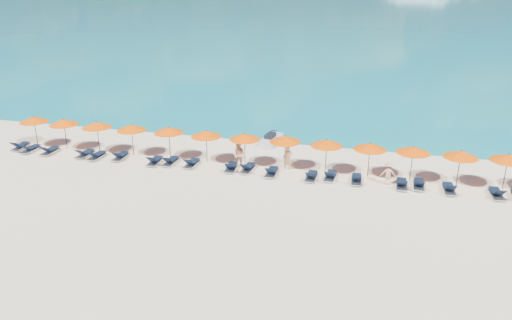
# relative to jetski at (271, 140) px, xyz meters

# --- Properties ---
(ground) EXTENTS (1400.00, 1400.00, 0.00)m
(ground) POSITION_rel_jetski_xyz_m (0.49, -9.51, -0.37)
(ground) COLOR beige
(headland_main) EXTENTS (374.00, 242.00, 126.50)m
(headland_main) POSITION_rel_jetski_xyz_m (-299.51, 530.49, -38.37)
(headland_main) COLOR black
(headland_main) RESTS_ON ground
(headland_small) EXTENTS (162.00, 126.00, 85.50)m
(headland_small) POSITION_rel_jetski_xyz_m (-149.51, 550.49, -35.37)
(headland_small) COLOR black
(headland_small) RESTS_ON ground
(jetski) EXTENTS (1.43, 2.66, 0.90)m
(jetski) POSITION_rel_jetski_xyz_m (0.00, 0.00, 0.00)
(jetski) COLOR silver
(jetski) RESTS_ON ground
(beachgoer_a) EXTENTS (0.63, 0.43, 1.67)m
(beachgoer_a) POSITION_rel_jetski_xyz_m (2.14, -4.67, 0.46)
(beachgoer_a) COLOR tan
(beachgoer_a) RESTS_ON ground
(beachgoer_b) EXTENTS (0.89, 0.53, 1.79)m
(beachgoer_b) POSITION_rel_jetski_xyz_m (-1.00, -5.14, 0.53)
(beachgoer_b) COLOR tan
(beachgoer_b) RESTS_ON ground
(beachgoer_c) EXTENTS (0.98, 0.50, 1.48)m
(beachgoer_c) POSITION_rel_jetski_xyz_m (8.52, -5.53, 0.37)
(beachgoer_c) COLOR tan
(beachgoer_c) RESTS_ON ground
(umbrella_0) EXTENTS (2.10, 2.10, 2.28)m
(umbrella_0) POSITION_rel_jetski_xyz_m (-16.88, -4.49, 1.65)
(umbrella_0) COLOR black
(umbrella_0) RESTS_ON ground
(umbrella_1) EXTENTS (2.10, 2.10, 2.28)m
(umbrella_1) POSITION_rel_jetski_xyz_m (-14.33, -4.57, 1.65)
(umbrella_1) COLOR black
(umbrella_1) RESTS_ON ground
(umbrella_2) EXTENTS (2.10, 2.10, 2.28)m
(umbrella_2) POSITION_rel_jetski_xyz_m (-11.66, -4.57, 1.65)
(umbrella_2) COLOR black
(umbrella_2) RESTS_ON ground
(umbrella_3) EXTENTS (2.10, 2.10, 2.28)m
(umbrella_3) POSITION_rel_jetski_xyz_m (-8.96, -4.58, 1.65)
(umbrella_3) COLOR black
(umbrella_3) RESTS_ON ground
(umbrella_4) EXTENTS (2.10, 2.10, 2.28)m
(umbrella_4) POSITION_rel_jetski_xyz_m (-6.20, -4.48, 1.65)
(umbrella_4) COLOR black
(umbrella_4) RESTS_ON ground
(umbrella_5) EXTENTS (2.10, 2.10, 2.28)m
(umbrella_5) POSITION_rel_jetski_xyz_m (-3.45, -4.59, 1.65)
(umbrella_5) COLOR black
(umbrella_5) RESTS_ON ground
(umbrella_6) EXTENTS (2.10, 2.10, 2.28)m
(umbrella_6) POSITION_rel_jetski_xyz_m (-0.77, -4.54, 1.65)
(umbrella_6) COLOR black
(umbrella_6) RESTS_ON ground
(umbrella_7) EXTENTS (2.10, 2.10, 2.28)m
(umbrella_7) POSITION_rel_jetski_xyz_m (1.91, -4.39, 1.65)
(umbrella_7) COLOR black
(umbrella_7) RESTS_ON ground
(umbrella_8) EXTENTS (2.10, 2.10, 2.28)m
(umbrella_8) POSITION_rel_jetski_xyz_m (4.60, -4.49, 1.65)
(umbrella_8) COLOR black
(umbrella_8) RESTS_ON ground
(umbrella_9) EXTENTS (2.10, 2.10, 2.28)m
(umbrella_9) POSITION_rel_jetski_xyz_m (7.30, -4.51, 1.65)
(umbrella_9) COLOR black
(umbrella_9) RESTS_ON ground
(umbrella_10) EXTENTS (2.10, 2.10, 2.28)m
(umbrella_10) POSITION_rel_jetski_xyz_m (9.88, -4.49, 1.65)
(umbrella_10) COLOR black
(umbrella_10) RESTS_ON ground
(umbrella_11) EXTENTS (2.10, 2.10, 2.28)m
(umbrella_11) POSITION_rel_jetski_xyz_m (12.60, -4.61, 1.65)
(umbrella_11) COLOR black
(umbrella_11) RESTS_ON ground
(umbrella_12) EXTENTS (2.10, 2.10, 2.28)m
(umbrella_12) POSITION_rel_jetski_xyz_m (15.21, -4.54, 1.65)
(umbrella_12) COLOR black
(umbrella_12) RESTS_ON ground
(lounger_0) EXTENTS (0.76, 1.75, 0.66)m
(lounger_0) POSITION_rel_jetski_xyz_m (-17.54, -5.54, -0.13)
(lounger_0) COLOR silver
(lounger_0) RESTS_ON ground
(lounger_1) EXTENTS (0.70, 1.73, 0.66)m
(lounger_1) POSITION_rel_jetski_xyz_m (-16.45, -5.87, -0.13)
(lounger_1) COLOR silver
(lounger_1) RESTS_ON ground
(lounger_2) EXTENTS (0.64, 1.71, 0.66)m
(lounger_2) POSITION_rel_jetski_xyz_m (-14.84, -5.87, -0.13)
(lounger_2) COLOR silver
(lounger_2) RESTS_ON ground
(lounger_3) EXTENTS (0.76, 1.74, 0.66)m
(lounger_3) POSITION_rel_jetski_xyz_m (-12.09, -5.78, -0.13)
(lounger_3) COLOR silver
(lounger_3) RESTS_ON ground
(lounger_4) EXTENTS (0.69, 1.72, 0.66)m
(lounger_4) POSITION_rel_jetski_xyz_m (-11.06, -5.93, -0.13)
(lounger_4) COLOR silver
(lounger_4) RESTS_ON ground
(lounger_5) EXTENTS (0.68, 1.72, 0.66)m
(lounger_5) POSITION_rel_jetski_xyz_m (-9.43, -5.61, -0.13)
(lounger_5) COLOR silver
(lounger_5) RESTS_ON ground
(lounger_6) EXTENTS (0.71, 1.73, 0.66)m
(lounger_6) POSITION_rel_jetski_xyz_m (-6.72, -5.88, -0.13)
(lounger_6) COLOR silver
(lounger_6) RESTS_ON ground
(lounger_7) EXTENTS (0.70, 1.73, 0.66)m
(lounger_7) POSITION_rel_jetski_xyz_m (-5.67, -5.66, -0.13)
(lounger_7) COLOR silver
(lounger_7) RESTS_ON ground
(lounger_8) EXTENTS (0.70, 1.73, 0.66)m
(lounger_8) POSITION_rel_jetski_xyz_m (-4.16, -5.65, -0.13)
(lounger_8) COLOR silver
(lounger_8) RESTS_ON ground
(lounger_9) EXTENTS (0.79, 1.75, 0.66)m
(lounger_9) POSITION_rel_jetski_xyz_m (-1.40, -5.69, -0.13)
(lounger_9) COLOR silver
(lounger_9) RESTS_ON ground
(lounger_10) EXTENTS (0.76, 1.75, 0.66)m
(lounger_10) POSITION_rel_jetski_xyz_m (-0.30, -5.58, -0.13)
(lounger_10) COLOR silver
(lounger_10) RESTS_ON ground
(lounger_11) EXTENTS (0.63, 1.70, 0.66)m
(lounger_11) POSITION_rel_jetski_xyz_m (1.35, -5.84, -0.13)
(lounger_11) COLOR silver
(lounger_11) RESTS_ON ground
(lounger_12) EXTENTS (0.64, 1.71, 0.66)m
(lounger_12) POSITION_rel_jetski_xyz_m (3.90, -5.91, -0.13)
(lounger_12) COLOR silver
(lounger_12) RESTS_ON ground
(lounger_13) EXTENTS (0.73, 1.74, 0.66)m
(lounger_13) POSITION_rel_jetski_xyz_m (5.06, -5.55, -0.13)
(lounger_13) COLOR silver
(lounger_13) RESTS_ON ground
(lounger_14) EXTENTS (0.70, 1.73, 0.66)m
(lounger_14) POSITION_rel_jetski_xyz_m (6.68, -5.71, -0.13)
(lounger_14) COLOR silver
(lounger_14) RESTS_ON ground
(lounger_15) EXTENTS (0.62, 1.70, 0.66)m
(lounger_15) POSITION_rel_jetski_xyz_m (9.36, -5.79, -0.13)
(lounger_15) COLOR silver
(lounger_15) RESTS_ON ground
(lounger_16) EXTENTS (0.67, 1.72, 0.66)m
(lounger_16) POSITION_rel_jetski_xyz_m (10.36, -5.56, -0.13)
(lounger_16) COLOR silver
(lounger_16) RESTS_ON ground
(lounger_17) EXTENTS (0.71, 1.73, 0.66)m
(lounger_17) POSITION_rel_jetski_xyz_m (12.06, -5.79, -0.13)
(lounger_17) COLOR silver
(lounger_17) RESTS_ON ground
(lounger_18) EXTENTS (0.75, 1.74, 0.66)m
(lounger_18) POSITION_rel_jetski_xyz_m (14.64, -5.83, -0.13)
(lounger_18) COLOR silver
(lounger_18) RESTS_ON ground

